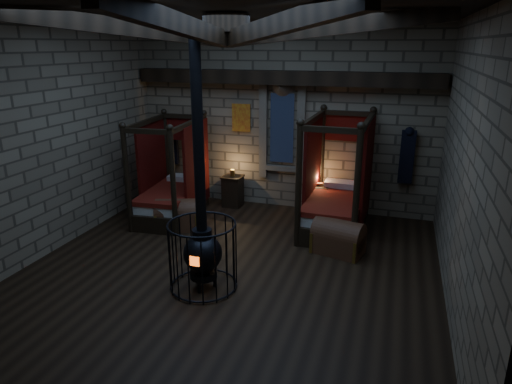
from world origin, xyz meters
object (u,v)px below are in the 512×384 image
(trunk_left, at_px, (178,215))
(bed_right, at_px, (336,202))
(trunk_right, at_px, (338,238))
(bed_left, at_px, (173,193))
(stove, at_px, (203,250))

(trunk_left, bearing_deg, bed_right, -0.71)
(trunk_left, relative_size, trunk_right, 1.02)
(bed_left, bearing_deg, stove, -59.38)
(bed_right, height_order, trunk_right, bed_right)
(trunk_right, distance_m, stove, 2.74)
(bed_right, xyz_separation_m, trunk_right, (0.23, -1.23, -0.29))
(trunk_right, xyz_separation_m, stove, (-1.88, -1.95, 0.36))
(stove, bearing_deg, trunk_right, 46.83)
(trunk_left, height_order, stove, stove)
(bed_left, distance_m, bed_right, 3.66)
(bed_left, xyz_separation_m, trunk_left, (0.46, -0.68, -0.25))
(trunk_left, bearing_deg, stove, -73.29)
(trunk_right, bearing_deg, stove, -119.80)
(bed_right, distance_m, trunk_left, 3.37)
(bed_right, relative_size, trunk_left, 2.27)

